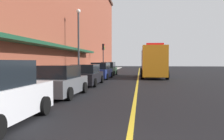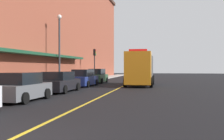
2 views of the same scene
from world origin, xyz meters
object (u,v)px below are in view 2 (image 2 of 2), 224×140
(parked_car_1, at_px, (22,88))
(traffic_light_near, at_px, (95,58))
(parked_car_3, at_px, (84,78))
(parking_meter_1, at_px, (26,80))
(parked_car_4, at_px, (97,76))
(parking_meter_2, at_px, (22,80))
(street_lamp_left, at_px, (59,42))
(parking_meter_0, at_px, (88,74))
(utility_truck, at_px, (140,69))
(parked_car_2, at_px, (60,82))

(parked_car_1, distance_m, traffic_light_near, 22.14)
(parked_car_3, bearing_deg, parking_meter_1, 171.96)
(parked_car_4, relative_size, parking_meter_2, 3.27)
(parked_car_1, bearing_deg, street_lamp_left, 12.22)
(parked_car_3, height_order, street_lamp_left, street_lamp_left)
(parked_car_1, xyz_separation_m, parked_car_4, (0.01, 18.07, 0.04))
(parking_meter_1, distance_m, street_lamp_left, 8.38)
(parked_car_4, distance_m, traffic_light_near, 4.74)
(parking_meter_0, distance_m, parking_meter_2, 16.11)
(utility_truck, bearing_deg, parked_car_2, -33.40)
(parked_car_1, xyz_separation_m, street_lamp_left, (-2.02, 10.75, 3.63))
(parked_car_2, distance_m, traffic_light_near, 16.45)
(street_lamp_left, bearing_deg, parked_car_1, -79.38)
(parked_car_3, relative_size, traffic_light_near, 1.14)
(parked_car_3, xyz_separation_m, parking_meter_0, (-1.47, 6.61, 0.25))
(parked_car_2, height_order, parking_meter_2, parked_car_2)
(parking_meter_0, bearing_deg, parking_meter_1, -90.00)
(street_lamp_left, bearing_deg, parked_car_2, -68.10)
(parked_car_4, bearing_deg, parked_car_1, -178.88)
(parked_car_2, distance_m, parked_car_3, 6.35)
(parking_meter_0, xyz_separation_m, street_lamp_left, (-0.60, -7.95, 3.34))
(parked_car_4, xyz_separation_m, parking_meter_1, (-1.42, -14.98, 0.24))
(parked_car_2, bearing_deg, street_lamp_left, 21.38)
(parked_car_1, height_order, parking_meter_0, parked_car_1)
(parked_car_1, xyz_separation_m, parked_car_2, (-0.00, 5.75, -0.01))
(parked_car_3, height_order, parking_meter_2, parked_car_3)
(parked_car_2, relative_size, utility_truck, 0.63)
(parked_car_3, height_order, parking_meter_0, parked_car_3)
(parked_car_2, xyz_separation_m, utility_truck, (5.59, 8.63, 0.98))
(parking_meter_0, xyz_separation_m, parking_meter_2, (0.00, -16.11, 0.00))
(parked_car_3, relative_size, parked_car_4, 1.13)
(parking_meter_1, relative_size, parking_meter_2, 1.00)
(parked_car_2, height_order, parked_car_3, parked_car_3)
(parked_car_4, distance_m, utility_truck, 6.75)
(utility_truck, bearing_deg, parking_meter_0, -122.23)
(parked_car_2, distance_m, parking_meter_0, 13.04)
(utility_truck, xyz_separation_m, parking_meter_1, (-7.00, -11.28, -0.68))
(parking_meter_1, distance_m, parking_meter_2, 0.50)
(traffic_light_near, bearing_deg, street_lamp_left, -93.38)
(parked_car_2, distance_m, parking_meter_2, 3.47)
(parked_car_2, height_order, parking_meter_1, parked_car_2)
(utility_truck, bearing_deg, parked_car_1, -21.70)
(parking_meter_0, bearing_deg, parking_meter_2, -90.00)
(parked_car_4, height_order, traffic_light_near, traffic_light_near)
(parked_car_1, height_order, parking_meter_2, parked_car_1)
(parking_meter_2, relative_size, street_lamp_left, 0.19)
(parked_car_3, xyz_separation_m, parking_meter_2, (-1.47, -9.50, 0.25))
(utility_truck, xyz_separation_m, street_lamp_left, (-7.60, -3.62, 2.66))
(parked_car_1, xyz_separation_m, parking_meter_2, (-1.42, 2.59, 0.29))
(parking_meter_1, xyz_separation_m, parking_meter_2, (0.00, -0.50, 0.00))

